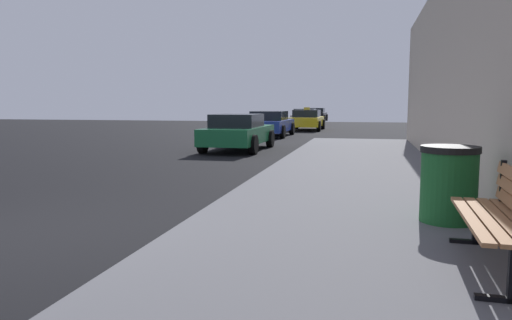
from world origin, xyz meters
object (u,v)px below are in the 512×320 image
(car_green, at_px, (238,132))
(car_silver, at_px, (305,117))
(trash_bin, at_px, (449,184))
(car_blue, at_px, (270,123))
(car_yellow, at_px, (307,120))
(car_black, at_px, (316,114))
(bench, at_px, (504,212))

(car_green, height_order, car_silver, same)
(trash_bin, bearing_deg, car_silver, 100.35)
(car_blue, xyz_separation_m, car_silver, (0.10, 13.47, -0.00))
(car_silver, bearing_deg, car_yellow, -82.04)
(car_silver, bearing_deg, car_black, 90.79)
(car_green, height_order, car_black, same)
(car_green, bearing_deg, car_silver, 90.73)
(car_green, distance_m, car_silver, 20.98)
(car_blue, height_order, car_yellow, car_yellow)
(bench, xyz_separation_m, car_silver, (-5.84, 32.69, -0.02))
(car_green, distance_m, car_yellow, 13.74)
(car_yellow, relative_size, car_black, 1.03)
(bench, bearing_deg, car_silver, 102.63)
(car_yellow, bearing_deg, car_silver, 97.96)
(car_green, xyz_separation_m, car_black, (-0.39, 29.98, 0.00))
(car_yellow, bearing_deg, bench, -79.26)
(car_yellow, distance_m, car_silver, 7.32)
(car_green, bearing_deg, car_blue, 92.79)
(bench, xyz_separation_m, car_green, (-5.57, 11.72, -0.02))
(bench, relative_size, car_silver, 0.42)
(car_green, xyz_separation_m, car_blue, (-0.37, 7.50, 0.00))
(trash_bin, xyz_separation_m, car_blue, (-5.75, 17.49, 0.02))
(bench, xyz_separation_m, car_blue, (-5.94, 19.23, -0.02))
(bench, bearing_deg, trash_bin, 98.56)
(bench, distance_m, car_blue, 20.12)
(car_yellow, xyz_separation_m, car_black, (-1.14, 16.25, -0.00))
(car_black, bearing_deg, trash_bin, -81.77)
(bench, distance_m, car_yellow, 25.90)
(trash_bin, bearing_deg, bench, -83.95)
(bench, relative_size, car_yellow, 0.41)
(bench, distance_m, car_green, 12.98)
(trash_bin, bearing_deg, car_yellow, 101.08)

